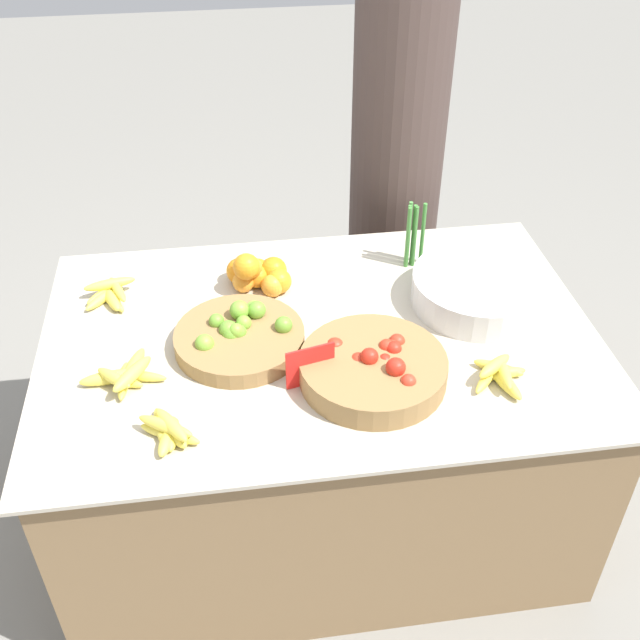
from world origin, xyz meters
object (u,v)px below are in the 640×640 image
object	(u,v)px
lime_bowl	(240,336)
price_sign	(310,366)
metal_bowl	(479,290)
tomato_basket	(373,368)
vendor_person	(396,169)

from	to	relation	value
lime_bowl	price_sign	xyz separation A→B (m)	(0.17, -0.18, 0.03)
metal_bowl	price_sign	size ratio (longest dim) A/B	3.07
lime_bowl	metal_bowl	size ratio (longest dim) A/B	0.90
tomato_basket	metal_bowl	bearing A→B (deg)	37.62
lime_bowl	vendor_person	size ratio (longest dim) A/B	0.21
vendor_person	price_sign	bearing A→B (deg)	-114.01
tomato_basket	metal_bowl	world-z (taller)	tomato_basket
lime_bowl	price_sign	world-z (taller)	price_sign
price_sign	lime_bowl	bearing A→B (deg)	120.23
lime_bowl	tomato_basket	world-z (taller)	tomato_basket
metal_bowl	price_sign	world-z (taller)	price_sign
lime_bowl	vendor_person	xyz separation A→B (m)	(0.62, 0.83, 0.05)
metal_bowl	vendor_person	world-z (taller)	vendor_person
tomato_basket	lime_bowl	bearing A→B (deg)	150.29
lime_bowl	tomato_basket	bearing A→B (deg)	-29.71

